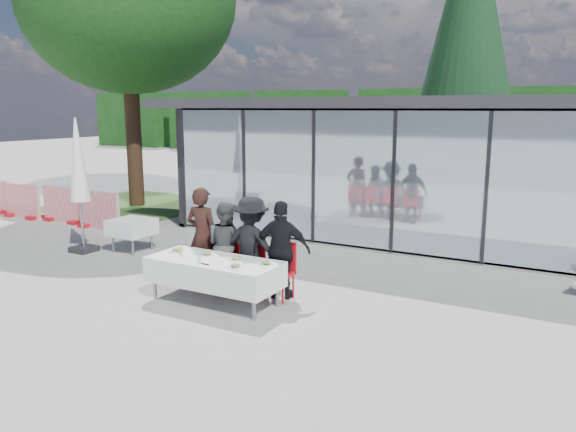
# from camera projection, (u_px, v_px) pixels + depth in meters

# --- Properties ---
(ground) EXTENTS (90.00, 90.00, 0.00)m
(ground) POSITION_uv_depth(u_px,v_px,m) (255.00, 300.00, 9.55)
(ground) COLOR gray
(ground) RESTS_ON ground
(pavilion) EXTENTS (14.80, 8.80, 3.44)m
(pavilion) POSITION_uv_depth(u_px,v_px,m) (479.00, 148.00, 15.18)
(pavilion) COLOR gray
(pavilion) RESTS_ON ground
(treeline) EXTENTS (62.50, 2.00, 4.40)m
(treeline) POSITION_uv_depth(u_px,v_px,m) (475.00, 124.00, 34.08)
(treeline) COLOR black
(treeline) RESTS_ON ground
(dining_table) EXTENTS (2.26, 0.96, 0.75)m
(dining_table) POSITION_uv_depth(u_px,v_px,m) (214.00, 272.00, 9.30)
(dining_table) COLOR white
(dining_table) RESTS_ON ground
(diner_a) EXTENTS (0.69, 0.69, 1.81)m
(diner_a) POSITION_uv_depth(u_px,v_px,m) (203.00, 236.00, 10.28)
(diner_a) COLOR black
(diner_a) RESTS_ON ground
(diner_chair_a) EXTENTS (0.44, 0.44, 0.97)m
(diner_chair_a) POSITION_uv_depth(u_px,v_px,m) (203.00, 255.00, 10.34)
(diner_chair_a) COLOR #B20B14
(diner_chair_a) RESTS_ON ground
(diner_b) EXTENTS (0.94, 0.94, 1.58)m
(diner_b) POSITION_uv_depth(u_px,v_px,m) (226.00, 245.00, 10.05)
(diner_b) COLOR #4E4E4E
(diner_b) RESTS_ON ground
(diner_chair_b) EXTENTS (0.44, 0.44, 0.97)m
(diner_chair_b) POSITION_uv_depth(u_px,v_px,m) (226.00, 259.00, 10.08)
(diner_chair_b) COLOR #B20B14
(diner_chair_b) RESTS_ON ground
(diner_c) EXTENTS (1.12, 1.12, 1.71)m
(diner_c) POSITION_uv_depth(u_px,v_px,m) (252.00, 245.00, 9.78)
(diner_c) COLOR black
(diner_c) RESTS_ON ground
(diner_chair_c) EXTENTS (0.44, 0.44, 0.97)m
(diner_chair_c) POSITION_uv_depth(u_px,v_px,m) (251.00, 263.00, 9.83)
(diner_chair_c) COLOR #B20B14
(diner_chair_c) RESTS_ON ground
(diner_d) EXTENTS (1.22, 1.22, 1.69)m
(diner_d) POSITION_uv_depth(u_px,v_px,m) (282.00, 250.00, 9.49)
(diner_d) COLOR black
(diner_d) RESTS_ON ground
(diner_chair_d) EXTENTS (0.44, 0.44, 0.97)m
(diner_chair_d) POSITION_uv_depth(u_px,v_px,m) (281.00, 268.00, 9.53)
(diner_chair_d) COLOR #B20B14
(diner_chair_d) RESTS_ON ground
(plate_a) EXTENTS (0.26, 0.26, 0.07)m
(plate_a) POSITION_uv_depth(u_px,v_px,m) (177.00, 250.00, 9.75)
(plate_a) COLOR white
(plate_a) RESTS_ON dining_table
(plate_b) EXTENTS (0.26, 0.26, 0.07)m
(plate_b) POSITION_uv_depth(u_px,v_px,m) (208.00, 254.00, 9.49)
(plate_b) COLOR white
(plate_b) RESTS_ON dining_table
(plate_c) EXTENTS (0.26, 0.26, 0.07)m
(plate_c) POSITION_uv_depth(u_px,v_px,m) (236.00, 258.00, 9.22)
(plate_c) COLOR white
(plate_c) RESTS_ON dining_table
(plate_d) EXTENTS (0.26, 0.26, 0.07)m
(plate_d) POSITION_uv_depth(u_px,v_px,m) (266.00, 263.00, 8.92)
(plate_d) COLOR white
(plate_d) RESTS_ON dining_table
(plate_extra) EXTENTS (0.26, 0.26, 0.07)m
(plate_extra) POSITION_uv_depth(u_px,v_px,m) (235.00, 266.00, 8.76)
(plate_extra) COLOR white
(plate_extra) RESTS_ON dining_table
(juice_bottle) EXTENTS (0.06, 0.06, 0.14)m
(juice_bottle) POSITION_uv_depth(u_px,v_px,m) (181.00, 251.00, 9.55)
(juice_bottle) COLOR #A2C652
(juice_bottle) RESTS_ON dining_table
(drinking_glasses) EXTENTS (0.07, 0.07, 0.10)m
(drinking_glasses) POSITION_uv_depth(u_px,v_px,m) (199.00, 260.00, 9.06)
(drinking_glasses) COLOR silver
(drinking_glasses) RESTS_ON dining_table
(folded_eyeglasses) EXTENTS (0.14, 0.03, 0.01)m
(folded_eyeglasses) POSITION_uv_depth(u_px,v_px,m) (205.00, 264.00, 8.95)
(folded_eyeglasses) COLOR black
(folded_eyeglasses) RESTS_ON dining_table
(spare_table_left) EXTENTS (0.86, 0.86, 0.74)m
(spare_table_left) POSITION_uv_depth(u_px,v_px,m) (132.00, 227.00, 12.67)
(spare_table_left) COLOR white
(spare_table_left) RESTS_ON ground
(market_umbrella) EXTENTS (0.50, 0.50, 3.00)m
(market_umbrella) POSITION_uv_depth(u_px,v_px,m) (78.00, 168.00, 12.37)
(market_umbrella) COLOR black
(market_umbrella) RESTS_ON ground
(construction_barriers) EXTENTS (7.80, 0.60, 1.00)m
(construction_barriers) POSITION_uv_depth(u_px,v_px,m) (25.00, 203.00, 16.66)
(construction_barriers) COLOR red
(construction_barriers) RESTS_ON ground
(deciduous_tree) EXTENTS (7.04, 6.40, 9.38)m
(deciduous_tree) POSITION_uv_depth(u_px,v_px,m) (127.00, 1.00, 17.53)
(deciduous_tree) COLOR #382316
(deciduous_tree) RESTS_ON ground
(conifer_tree) EXTENTS (4.00, 4.00, 10.50)m
(conifer_tree) POSITION_uv_depth(u_px,v_px,m) (468.00, 26.00, 19.31)
(conifer_tree) COLOR #382316
(conifer_tree) RESTS_ON ground
(grass_patch) EXTENTS (5.00, 5.00, 0.02)m
(grass_patch) POSITION_uv_depth(u_px,v_px,m) (137.00, 205.00, 18.76)
(grass_patch) COLOR #385926
(grass_patch) RESTS_ON ground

